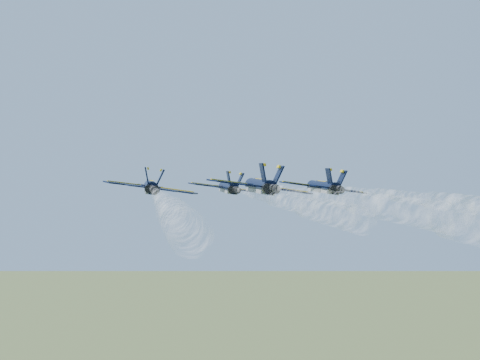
# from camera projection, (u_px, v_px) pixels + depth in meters

# --- Properties ---
(jet_lead) EXTENTS (12.39, 16.86, 3.75)m
(jet_lead) POSITION_uv_depth(u_px,v_px,m) (228.00, 188.00, 117.96)
(jet_lead) COLOR black
(jet_left) EXTENTS (12.39, 16.86, 3.75)m
(jet_left) POSITION_uv_depth(u_px,v_px,m) (151.00, 187.00, 100.75)
(jet_left) COLOR black
(jet_right) EXTENTS (12.39, 16.86, 3.75)m
(jet_right) POSITION_uv_depth(u_px,v_px,m) (323.00, 187.00, 105.14)
(jet_right) COLOR black
(jet_slot) EXTENTS (12.39, 16.86, 3.75)m
(jet_slot) POSITION_uv_depth(u_px,v_px,m) (260.00, 186.00, 88.13)
(jet_slot) COLOR black
(smoke_trail_lead) EXTENTS (19.85, 60.55, 2.32)m
(smoke_trail_lead) POSITION_uv_depth(u_px,v_px,m) (294.00, 184.00, 70.36)
(smoke_trail_lead) COLOR white
(smoke_trail_left) EXTENTS (19.85, 60.55, 2.32)m
(smoke_trail_left) POSITION_uv_depth(u_px,v_px,m) (169.00, 181.00, 53.14)
(smoke_trail_left) COLOR white
(smoke_trail_slot) EXTENTS (19.85, 60.55, 2.32)m
(smoke_trail_slot) POSITION_uv_depth(u_px,v_px,m) (412.00, 178.00, 40.53)
(smoke_trail_slot) COLOR white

